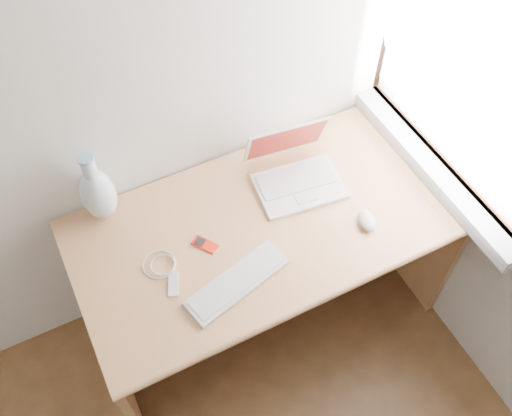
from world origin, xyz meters
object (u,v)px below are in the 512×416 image
vase (98,193)px  desk (257,236)px  laptop (294,171)px  external_keyboard (237,282)px

vase → desk: bearing=-22.0°
desk → vase: bearing=158.0°
laptop → vase: 0.72m
external_keyboard → vase: size_ratio=1.25×
laptop → external_keyboard: bearing=-134.7°
external_keyboard → desk: bearing=37.4°
desk → external_keyboard: (-0.21, -0.27, 0.23)m
desk → vase: size_ratio=4.54×
desk → external_keyboard: bearing=-128.4°
laptop → external_keyboard: laptop is taller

